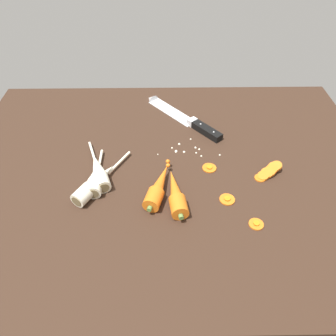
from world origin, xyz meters
TOP-DOWN VIEW (x-y plane):
  - ground_plane at (0.00, 0.00)cm, footprint 120.00×90.00cm
  - chefs_knife at (4.48, 24.81)cm, footprint 25.06×28.62cm
  - whole_carrot at (-2.51, -9.68)cm, footprint 8.17×18.51cm
  - whole_carrot_second at (1.78, -12.00)cm, footprint 6.06×18.98cm
  - parsnip_front at (-18.95, -5.95)cm, footprint 4.10×18.20cm
  - parsnip_mid_left at (-18.68, -3.40)cm, footprint 9.19×20.60cm
  - parsnip_mid_right at (-18.79, -7.92)cm, footprint 13.44×20.81cm
  - carrot_slice_stack at (27.39, -3.36)cm, footprint 7.96×6.06cm
  - carrot_slice_stray_near at (14.79, -12.51)cm, footprint 3.89×3.89cm
  - carrot_slice_stray_mid at (20.44, -20.35)cm, footprint 3.49×3.49cm
  - carrot_slice_stray_far at (11.56, -0.73)cm, footprint 3.89×3.89cm
  - mince_crumbs at (5.66, 7.51)cm, footprint 18.62×8.66cm

SIDE VIEW (x-z plane):
  - ground_plane at x=0.00cm, z-range -4.00..0.00cm
  - mince_crumbs at x=5.66cm, z-range -0.08..0.75cm
  - carrot_slice_stray_near at x=14.79cm, z-range 0.01..0.71cm
  - carrot_slice_stray_far at x=11.56cm, z-range 0.01..0.71cm
  - carrot_slice_stray_mid at x=20.44cm, z-range 0.01..0.71cm
  - chefs_knife at x=4.48cm, z-range -1.44..2.74cm
  - carrot_slice_stack at x=27.39cm, z-range -0.51..2.68cm
  - parsnip_mid_right at x=-18.79cm, z-range -0.02..3.98cm
  - parsnip_mid_left at x=-18.68cm, z-range -0.02..3.98cm
  - parsnip_front at x=-18.95cm, z-range -0.02..3.98cm
  - whole_carrot at x=-2.51cm, z-range 0.00..4.20cm
  - whole_carrot_second at x=1.78cm, z-range 0.00..4.20cm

